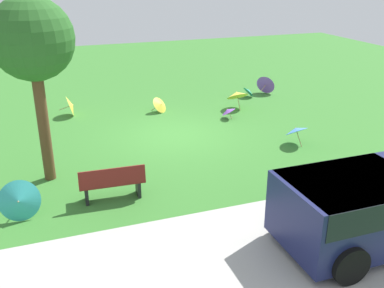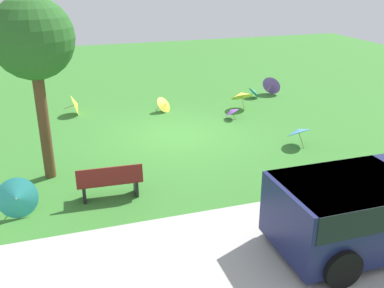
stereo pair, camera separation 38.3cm
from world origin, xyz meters
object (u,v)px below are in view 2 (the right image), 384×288
parasol_purple_0 (231,111)px  parasol_yellow_1 (241,95)px  van_dark (377,204)px  parasol_teal_1 (17,198)px  parasol_yellow_2 (165,104)px  shade_tree (33,41)px  parasol_purple_1 (272,85)px  parasol_teal_0 (254,92)px  parasol_blue_0 (298,131)px  parasol_yellow_0 (76,104)px  park_bench (110,182)px

parasol_purple_0 → parasol_yellow_1: (-0.87, -1.06, 0.28)m
van_dark → parasol_teal_1: (7.06, -3.37, -0.44)m
parasol_teal_1 → parasol_yellow_2: 8.45m
shade_tree → parasol_purple_1: shade_tree is taller
parasol_teal_0 → parasol_purple_1: bearing=-163.1°
parasol_blue_0 → parasol_teal_0: (-1.10, -5.55, -0.23)m
parasol_teal_0 → parasol_teal_1: bearing=38.0°
parasol_purple_0 → parasol_yellow_0: (5.55, -2.35, 0.10)m
parasol_purple_1 → parasol_yellow_2: size_ratio=1.11×
parasol_yellow_1 → parasol_yellow_2: bearing=-10.6°
shade_tree → parasol_yellow_2: size_ratio=5.76×
van_dark → parasol_teal_0: size_ratio=7.85×
parasol_yellow_0 → parasol_teal_0: (-7.65, -0.04, -0.14)m
van_dark → parasol_yellow_2: (1.85, -10.02, -0.60)m
park_bench → parasol_yellow_0: (0.30, -7.17, -0.06)m
parasol_purple_1 → parasol_yellow_1: size_ratio=1.00×
parasol_yellow_2 → parasol_blue_0: bearing=123.6°
shade_tree → parasol_yellow_0: (-1.11, -5.40, -3.28)m
parasol_teal_0 → parasol_yellow_1: bearing=47.4°
shade_tree → parasol_purple_1: 11.80m
parasol_yellow_2 → parasol_yellow_1: bearing=169.4°
van_dark → parasol_blue_0: 5.42m
parasol_teal_0 → park_bench: bearing=44.5°
parasol_teal_0 → parasol_yellow_1: 1.84m
van_dark → parasol_purple_1: van_dark is taller
parasol_yellow_1 → parasol_teal_1: size_ratio=0.93×
parasol_teal_0 → parasol_teal_1: (9.50, 7.41, 0.20)m
shade_tree → parasol_purple_0: size_ratio=6.13×
parasol_teal_0 → parasol_yellow_2: parasol_yellow_2 is taller
van_dark → parasol_blue_0: bearing=-104.3°
van_dark → parasol_yellow_1: (-1.21, -9.45, -0.32)m
parasol_yellow_0 → parasol_teal_0: 7.65m
parasol_blue_0 → parasol_teal_0: parasol_blue_0 is taller
parasol_teal_0 → parasol_teal_1: 12.05m
van_dark → parasol_yellow_0: size_ratio=5.64×
parasol_blue_0 → parasol_yellow_2: 5.75m
parasol_purple_0 → parasol_teal_0: parasol_teal_0 is taller
shade_tree → parasol_yellow_2: shade_tree is taller
van_dark → parasol_yellow_0: (5.21, -10.74, -0.50)m
shade_tree → parasol_teal_0: size_ratio=8.16×
parasol_yellow_2 → parasol_yellow_0: bearing=-12.1°
van_dark → parasol_purple_1: (-3.45, -11.09, -0.48)m
parasol_teal_1 → parasol_yellow_2: (-5.21, -6.65, -0.16)m
parasol_yellow_0 → parasol_purple_1: 8.67m
van_dark → parasol_purple_1: 11.62m
parasol_purple_0 → parasol_yellow_0: parasol_yellow_0 is taller
park_bench → parasol_teal_0: 10.30m
van_dark → parasol_yellow_0: 11.95m
van_dark → parasol_yellow_1: van_dark is taller
park_bench → shade_tree: size_ratio=0.34×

